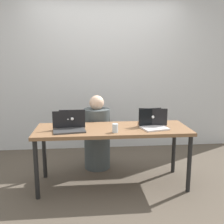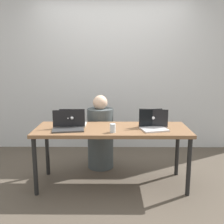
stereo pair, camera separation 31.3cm
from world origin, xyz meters
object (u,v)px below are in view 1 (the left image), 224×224
(person_at_center, at_px, (97,136))
(water_glass_center, at_px, (115,129))
(laptop_back_right, at_px, (152,121))
(laptop_front_right, at_px, (153,124))
(laptop_front_left, at_px, (69,127))
(laptop_back_left, at_px, (73,123))

(person_at_center, relative_size, water_glass_center, 10.58)
(laptop_back_right, height_order, laptop_front_right, laptop_front_right)
(laptop_front_left, relative_size, water_glass_center, 3.95)
(person_at_center, height_order, laptop_back_left, person_at_center)
(laptop_front_left, bearing_deg, person_at_center, 51.59)
(laptop_front_right, bearing_deg, laptop_back_right, 64.31)
(person_at_center, distance_m, laptop_front_right, 0.92)
(person_at_center, relative_size, laptop_back_left, 3.44)
(laptop_front_left, bearing_deg, laptop_back_left, 67.98)
(laptop_back_left, distance_m, laptop_front_right, 0.96)
(laptop_front_right, distance_m, water_glass_center, 0.49)
(laptop_back_right, distance_m, laptop_front_left, 1.03)
(laptop_back_right, distance_m, laptop_front_right, 0.15)
(laptop_front_right, distance_m, laptop_front_left, 0.98)
(person_at_center, height_order, laptop_front_left, person_at_center)
(laptop_back_right, bearing_deg, laptop_front_right, 89.89)
(laptop_back_left, height_order, laptop_front_right, laptop_back_left)
(person_at_center, height_order, laptop_back_right, person_at_center)
(laptop_front_left, bearing_deg, water_glass_center, -22.12)
(laptop_back_left, distance_m, laptop_back_right, 0.98)
(laptop_back_left, xyz_separation_m, laptop_back_right, (0.98, 0.02, -0.00))
(water_glass_center, bearing_deg, laptop_front_right, 17.05)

